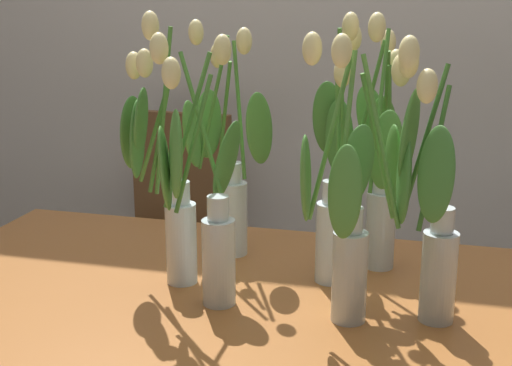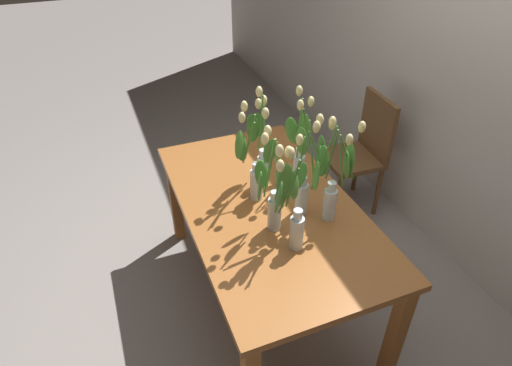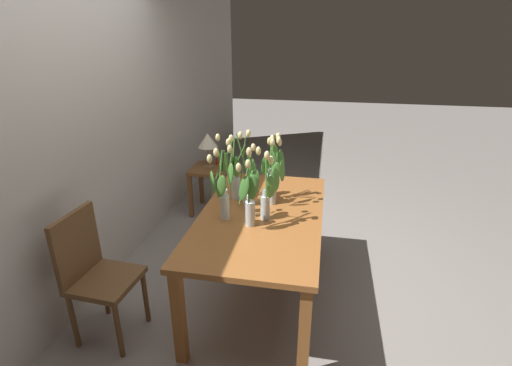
{
  "view_description": "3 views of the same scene",
  "coord_description": "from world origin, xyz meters",
  "px_view_note": "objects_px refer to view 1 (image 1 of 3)",
  "views": [
    {
      "loc": [
        0.34,
        -1.3,
        1.35
      ],
      "look_at": [
        -0.01,
        0.03,
        0.98
      ],
      "focal_mm": 48.92,
      "sensor_mm": 36.0,
      "label": 1
    },
    {
      "loc": [
        1.7,
        -0.75,
        2.21
      ],
      "look_at": [
        -0.0,
        -0.07,
        0.9
      ],
      "focal_mm": 30.2,
      "sensor_mm": 36.0,
      "label": 2
    },
    {
      "loc": [
        -2.48,
        -0.43,
        2.02
      ],
      "look_at": [
        0.01,
        0.04,
        0.98
      ],
      "focal_mm": 26.54,
      "sensor_mm": 36.0,
      "label": 3
    }
  ],
  "objects_px": {
    "dining_table": "(258,338)",
    "tulip_vase_3": "(171,182)",
    "tulip_vase_2": "(336,189)",
    "tulip_vase_5": "(377,171)",
    "tulip_vase_0": "(356,210)",
    "dining_chair": "(172,224)",
    "tulip_vase_6": "(203,222)",
    "tulip_vase_1": "(227,171)",
    "tulip_vase_4": "(432,237)"
  },
  "relations": [
    {
      "from": "tulip_vase_3",
      "to": "tulip_vase_4",
      "type": "distance_m",
      "value": 0.55
    },
    {
      "from": "tulip_vase_0",
      "to": "tulip_vase_6",
      "type": "height_order",
      "value": "tulip_vase_0"
    },
    {
      "from": "tulip_vase_0",
      "to": "dining_chair",
      "type": "distance_m",
      "value": 1.42
    },
    {
      "from": "tulip_vase_2",
      "to": "dining_chair",
      "type": "distance_m",
      "value": 1.22
    },
    {
      "from": "tulip_vase_6",
      "to": "dining_chair",
      "type": "xyz_separation_m",
      "value": [
        -0.5,
        1.09,
        -0.4
      ]
    },
    {
      "from": "tulip_vase_2",
      "to": "tulip_vase_5",
      "type": "bearing_deg",
      "value": 52.0
    },
    {
      "from": "dining_table",
      "to": "tulip_vase_1",
      "type": "height_order",
      "value": "tulip_vase_1"
    },
    {
      "from": "tulip_vase_1",
      "to": "dining_chair",
      "type": "xyz_separation_m",
      "value": [
        -0.46,
        0.78,
        -0.42
      ]
    },
    {
      "from": "tulip_vase_3",
      "to": "dining_chair",
      "type": "relative_size",
      "value": 0.63
    },
    {
      "from": "tulip_vase_3",
      "to": "dining_chair",
      "type": "height_order",
      "value": "tulip_vase_3"
    },
    {
      "from": "tulip_vase_0",
      "to": "tulip_vase_2",
      "type": "relative_size",
      "value": 0.95
    },
    {
      "from": "dining_table",
      "to": "tulip_vase_0",
      "type": "xyz_separation_m",
      "value": [
        0.2,
        -0.06,
        0.32
      ]
    },
    {
      "from": "tulip_vase_1",
      "to": "tulip_vase_4",
      "type": "bearing_deg",
      "value": -29.83
    },
    {
      "from": "tulip_vase_5",
      "to": "tulip_vase_3",
      "type": "bearing_deg",
      "value": -152.87
    },
    {
      "from": "dining_table",
      "to": "dining_chair",
      "type": "xyz_separation_m",
      "value": [
        -0.6,
        1.03,
        -0.12
      ]
    },
    {
      "from": "tulip_vase_1",
      "to": "tulip_vase_5",
      "type": "distance_m",
      "value": 0.35
    },
    {
      "from": "tulip_vase_0",
      "to": "tulip_vase_5",
      "type": "distance_m",
      "value": 0.31
    },
    {
      "from": "tulip_vase_5",
      "to": "tulip_vase_2",
      "type": "bearing_deg",
      "value": -128.0
    },
    {
      "from": "dining_chair",
      "to": "tulip_vase_3",
      "type": "bearing_deg",
      "value": -68.06
    },
    {
      "from": "dining_table",
      "to": "dining_chair",
      "type": "height_order",
      "value": "dining_chair"
    },
    {
      "from": "tulip_vase_4",
      "to": "tulip_vase_2",
      "type": "bearing_deg",
      "value": 138.85
    },
    {
      "from": "tulip_vase_0",
      "to": "dining_chair",
      "type": "bearing_deg",
      "value": 126.53
    },
    {
      "from": "dining_table",
      "to": "tulip_vase_2",
      "type": "height_order",
      "value": "tulip_vase_2"
    },
    {
      "from": "tulip_vase_0",
      "to": "tulip_vase_1",
      "type": "distance_m",
      "value": 0.46
    },
    {
      "from": "tulip_vase_1",
      "to": "dining_chair",
      "type": "relative_size",
      "value": 0.6
    },
    {
      "from": "dining_table",
      "to": "tulip_vase_1",
      "type": "distance_m",
      "value": 0.41
    },
    {
      "from": "tulip_vase_2",
      "to": "tulip_vase_5",
      "type": "relative_size",
      "value": 1.0
    },
    {
      "from": "tulip_vase_5",
      "to": "tulip_vase_6",
      "type": "xyz_separation_m",
      "value": [
        -0.31,
        -0.31,
        -0.05
      ]
    },
    {
      "from": "tulip_vase_0",
      "to": "tulip_vase_3",
      "type": "height_order",
      "value": "tulip_vase_3"
    },
    {
      "from": "tulip_vase_0",
      "to": "tulip_vase_5",
      "type": "height_order",
      "value": "tulip_vase_5"
    },
    {
      "from": "dining_chair",
      "to": "dining_table",
      "type": "bearing_deg",
      "value": -59.74
    },
    {
      "from": "tulip_vase_3",
      "to": "dining_table",
      "type": "bearing_deg",
      "value": -11.4
    },
    {
      "from": "dining_chair",
      "to": "tulip_vase_0",
      "type": "bearing_deg",
      "value": -53.47
    },
    {
      "from": "tulip_vase_1",
      "to": "tulip_vase_6",
      "type": "bearing_deg",
      "value": -82.09
    },
    {
      "from": "tulip_vase_0",
      "to": "tulip_vase_5",
      "type": "xyz_separation_m",
      "value": [
        0.01,
        0.31,
        0.0
      ]
    },
    {
      "from": "tulip_vase_6",
      "to": "tulip_vase_2",
      "type": "bearing_deg",
      "value": 42.44
    },
    {
      "from": "dining_table",
      "to": "tulip_vase_6",
      "type": "distance_m",
      "value": 0.29
    },
    {
      "from": "tulip_vase_3",
      "to": "tulip_vase_5",
      "type": "height_order",
      "value": "tulip_vase_3"
    },
    {
      "from": "tulip_vase_0",
      "to": "dining_chair",
      "type": "xyz_separation_m",
      "value": [
        -0.8,
        1.09,
        -0.44
      ]
    },
    {
      "from": "tulip_vase_0",
      "to": "tulip_vase_2",
      "type": "xyz_separation_m",
      "value": [
        -0.07,
        0.21,
        -0.02
      ]
    },
    {
      "from": "tulip_vase_4",
      "to": "tulip_vase_6",
      "type": "distance_m",
      "value": 0.44
    },
    {
      "from": "dining_table",
      "to": "tulip_vase_2",
      "type": "bearing_deg",
      "value": 48.57
    },
    {
      "from": "tulip_vase_0",
      "to": "tulip_vase_2",
      "type": "height_order",
      "value": "tulip_vase_2"
    },
    {
      "from": "tulip_vase_2",
      "to": "tulip_vase_6",
      "type": "bearing_deg",
      "value": -137.56
    },
    {
      "from": "dining_table",
      "to": "tulip_vase_3",
      "type": "relative_size",
      "value": 2.74
    },
    {
      "from": "tulip_vase_4",
      "to": "dining_chair",
      "type": "height_order",
      "value": "tulip_vase_4"
    },
    {
      "from": "tulip_vase_2",
      "to": "tulip_vase_4",
      "type": "distance_m",
      "value": 0.28
    },
    {
      "from": "dining_table",
      "to": "tulip_vase_5",
      "type": "relative_size",
      "value": 2.75
    },
    {
      "from": "dining_chair",
      "to": "tulip_vase_2",
      "type": "bearing_deg",
      "value": -50.0
    },
    {
      "from": "dining_table",
      "to": "tulip_vase_3",
      "type": "height_order",
      "value": "tulip_vase_3"
    }
  ]
}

